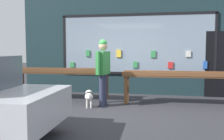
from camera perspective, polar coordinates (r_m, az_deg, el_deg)
ground_plane at (r=6.44m, az=-0.67°, el=-8.96°), size 40.00×40.00×0.00m
shopfront_facade at (r=8.60m, az=3.11°, el=5.63°), size 7.24×0.29×3.34m
display_table_left at (r=7.70m, az=-11.74°, el=-0.98°), size 2.99×0.74×0.95m
display_table_right at (r=7.11m, az=14.55°, el=-1.76°), size 2.98×0.66×0.91m
person_browsing at (r=6.64m, az=-2.04°, el=0.76°), size 0.30×0.69×1.79m
small_dog at (r=6.66m, az=-5.29°, el=-5.93°), size 0.30×0.52×0.43m
sandwich_board_sign at (r=8.77m, az=-23.95°, el=-2.78°), size 0.62×0.81×0.86m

